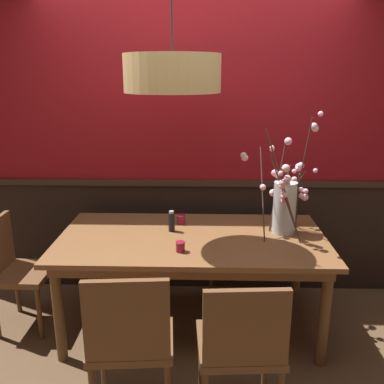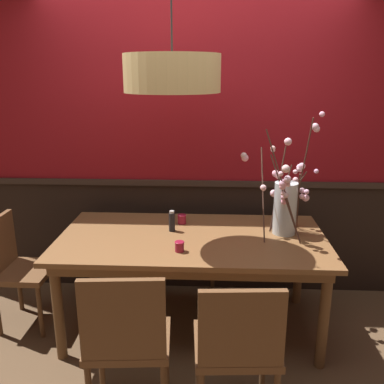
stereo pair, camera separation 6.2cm
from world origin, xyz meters
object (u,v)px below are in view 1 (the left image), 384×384
dining_table (192,246)px  chair_near_side_right (241,344)px  chair_near_side_left (130,339)px  pendant_lamp (172,73)px  candle_holder_nearer_edge (181,219)px  condiment_bottle (172,222)px  vase_with_blossoms (285,203)px  chair_head_west_end (15,267)px  chair_far_side_left (166,222)px  candle_holder_nearer_center (180,246)px  chair_far_side_right (230,225)px

dining_table → chair_near_side_right: 0.98m
chair_near_side_left → pendant_lamp: pendant_lamp is taller
candle_holder_nearer_edge → condiment_bottle: size_ratio=0.47×
chair_near_side_right → vase_with_blossoms: size_ratio=1.03×
chair_head_west_end → chair_far_side_left: 1.41m
chair_near_side_left → candle_holder_nearer_center: (0.24, 0.64, 0.26)m
chair_head_west_end → condiment_bottle: bearing=5.1°
chair_near_side_left → candle_holder_nearer_center: size_ratio=13.26×
chair_near_side_right → vase_with_blossoms: vase_with_blossoms is taller
chair_far_side_right → vase_with_blossoms: bearing=-66.5°
vase_with_blossoms → chair_far_side_left: bearing=139.2°
chair_far_side_left → candle_holder_nearer_center: 1.24m
dining_table → chair_near_side_left: (-0.31, -0.91, -0.15)m
chair_head_west_end → candle_holder_nearer_center: chair_head_west_end is taller
chair_far_side_left → vase_with_blossoms: 1.35m
candle_holder_nearer_center → condiment_bottle: (-0.09, 0.37, 0.04)m
chair_far_side_right → chair_far_side_left: bearing=176.4°
dining_table → chair_far_side_left: 0.98m
chair_near_side_right → chair_far_side_left: chair_far_side_left is taller
candle_holder_nearer_center → candle_holder_nearer_edge: 0.53m
dining_table → chair_near_side_right: bearing=-72.7°
chair_head_west_end → dining_table: bearing=0.2°
chair_near_side_right → pendant_lamp: (-0.41, 0.87, 1.38)m
chair_far_side_left → condiment_bottle: same height
candle_holder_nearer_edge → condiment_bottle: (-0.06, -0.16, 0.04)m
vase_with_blossoms → chair_near_side_right: bearing=-110.9°
chair_far_side_left → candle_holder_nearer_center: bearing=-80.0°
candle_holder_nearer_edge → condiment_bottle: bearing=-111.5°
chair_near_side_right → pendant_lamp: size_ratio=1.05×
dining_table → candle_holder_nearer_edge: 0.30m
candle_holder_nearer_edge → pendant_lamp: size_ratio=0.09×
chair_near_side_right → chair_far_side_left: size_ratio=1.00×
chair_head_west_end → candle_holder_nearer_center: 1.33m
chair_far_side_left → vase_with_blossoms: vase_with_blossoms is taller
condiment_bottle → chair_head_west_end: bearing=-174.9°
candle_holder_nearer_edge → condiment_bottle: 0.18m
candle_holder_nearer_center → pendant_lamp: bearing=104.4°
chair_near_side_right → condiment_bottle: 1.16m
candle_holder_nearer_center → chair_near_side_right: bearing=-61.4°
candle_holder_nearer_center → pendant_lamp: pendant_lamp is taller
pendant_lamp → vase_with_blossoms: bearing=10.6°
chair_far_side_right → condiment_bottle: (-0.49, -0.78, 0.32)m
candle_holder_nearer_edge → pendant_lamp: pendant_lamp is taller
chair_head_west_end → condiment_bottle: condiment_bottle is taller
dining_table → candle_holder_nearer_edge: bearing=109.7°
chair_far_side_right → chair_near_side_right: bearing=-91.5°
candle_holder_nearer_edge → pendant_lamp: 1.15m
chair_head_west_end → pendant_lamp: size_ratio=1.01×
vase_with_blossoms → candle_holder_nearer_center: (-0.75, -0.36, -0.20)m
chair_near_side_right → chair_head_west_end: size_ratio=1.04×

